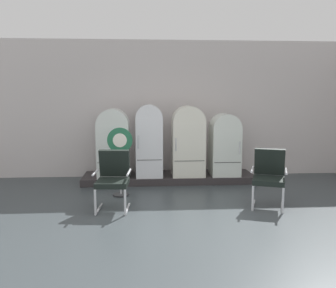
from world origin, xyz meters
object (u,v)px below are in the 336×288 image
refrigerator_0 (113,141)px  refrigerator_3 (225,143)px  sign_stand (120,162)px  refrigerator_1 (149,138)px  refrigerator_2 (188,139)px  armchair_right (269,174)px  armchair_left (113,176)px

refrigerator_0 → refrigerator_3: 2.49m
refrigerator_0 → sign_stand: size_ratio=1.12×
refrigerator_1 → refrigerator_3: refrigerator_1 is taller
refrigerator_3 → refrigerator_2: bearing=-179.9°
refrigerator_3 → armchair_right: refrigerator_3 is taller
armchair_right → sign_stand: sign_stand is taller
refrigerator_0 → refrigerator_3: size_ratio=1.09×
refrigerator_0 → sign_stand: bearing=-78.4°
armchair_right → refrigerator_3: bearing=101.5°
refrigerator_1 → sign_stand: bearing=-119.7°
refrigerator_2 → refrigerator_3: bearing=0.1°
armchair_left → sign_stand: bearing=84.9°
refrigerator_1 → refrigerator_2: bearing=-0.1°
sign_stand → refrigerator_3: bearing=23.9°
refrigerator_2 → sign_stand: (-1.44, -1.01, -0.31)m
refrigerator_1 → armchair_left: 1.98m
refrigerator_2 → refrigerator_3: (0.83, 0.00, -0.09)m
refrigerator_2 → armchair_left: bearing=-129.9°
refrigerator_2 → armchair_right: size_ratio=1.54×
armchair_left → armchair_right: bearing=-0.6°
refrigerator_3 → armchair_left: size_ratio=1.37×
refrigerator_3 → sign_stand: 2.50m
armchair_right → refrigerator_0: bearing=147.0°
refrigerator_0 → refrigerator_2: bearing=-0.6°
refrigerator_1 → refrigerator_3: 1.71m
refrigerator_0 → armchair_right: size_ratio=1.48×
armchair_left → sign_stand: 0.81m
refrigerator_2 → refrigerator_3: refrigerator_2 is taller
armchair_right → refrigerator_1: bearing=138.4°
refrigerator_0 → armchair_right: refrigerator_0 is taller
refrigerator_3 → armchair_right: bearing=-78.5°
sign_stand → armchair_right: bearing=-17.5°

